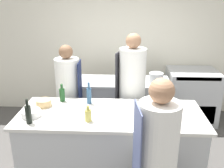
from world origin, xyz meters
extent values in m
cube|color=silver|center=(0.00, 2.13, 1.40)|extent=(8.00, 0.06, 2.80)
cube|color=#B7BABC|center=(0.00, 0.00, 0.45)|extent=(2.17, 0.86, 0.89)
cube|color=silver|center=(0.00, 0.00, 0.91)|extent=(2.26, 0.90, 0.04)
cube|color=#B7BABC|center=(0.09, 1.23, 0.45)|extent=(1.61, 0.62, 0.89)
cube|color=#B7BABC|center=(0.09, 1.23, 0.91)|extent=(1.68, 0.65, 0.04)
cube|color=#B7BABC|center=(1.43, 1.71, 0.49)|extent=(0.89, 0.75, 0.99)
cube|color=black|center=(1.43, 1.34, 0.27)|extent=(0.72, 0.01, 0.35)
cube|color=black|center=(1.43, 1.34, 0.95)|extent=(0.76, 0.01, 0.06)
cylinder|color=white|center=(0.48, -0.74, 1.08)|extent=(0.38, 0.38, 0.65)
cube|color=#4C567F|center=(0.28, -0.76, 0.98)|extent=(0.06, 0.36, 0.77)
sphere|color=#9E7051|center=(0.48, -0.74, 1.52)|extent=(0.23, 0.23, 0.23)
cylinder|color=black|center=(-0.68, 0.72, 0.37)|extent=(0.30, 0.30, 0.75)
cylinder|color=silver|center=(-0.68, 0.72, 1.09)|extent=(0.36, 0.36, 0.68)
cube|color=#19234C|center=(-0.49, 0.73, 0.99)|extent=(0.03, 0.34, 0.79)
sphere|color=brown|center=(-0.68, 0.72, 1.53)|extent=(0.20, 0.20, 0.20)
cylinder|color=black|center=(0.28, 0.70, 0.41)|extent=(0.33, 0.33, 0.83)
cylinder|color=silver|center=(0.28, 0.70, 1.21)|extent=(0.38, 0.38, 0.76)
cube|color=#2D2D33|center=(0.09, 0.76, 1.10)|extent=(0.12, 0.35, 0.87)
sphere|color=#9E7051|center=(0.28, 0.70, 1.70)|extent=(0.21, 0.21, 0.21)
cylinder|color=#B2A84C|center=(-0.24, -0.22, 1.00)|extent=(0.08, 0.08, 0.14)
cylinder|color=#B2A84C|center=(-0.24, -0.22, 1.10)|extent=(0.04, 0.04, 0.05)
cylinder|color=#19471E|center=(-0.67, 0.33, 1.02)|extent=(0.07, 0.07, 0.18)
cylinder|color=#19471E|center=(-0.67, 0.33, 1.14)|extent=(0.03, 0.03, 0.07)
cylinder|color=#2D5175|center=(-0.30, 0.28, 1.04)|extent=(0.06, 0.06, 0.21)
cylinder|color=#2D5175|center=(-0.30, 0.28, 1.18)|extent=(0.03, 0.03, 0.08)
cylinder|color=black|center=(-0.90, -0.30, 1.04)|extent=(0.07, 0.07, 0.21)
cylinder|color=black|center=(-0.90, -0.30, 1.18)|extent=(0.03, 0.03, 0.08)
cylinder|color=tan|center=(-0.87, 0.16, 0.98)|extent=(0.20, 0.20, 0.09)
cylinder|color=white|center=(-0.94, -0.13, 0.97)|extent=(0.23, 0.23, 0.08)
cylinder|color=#B7BABC|center=(0.68, 1.17, 1.01)|extent=(0.23, 0.23, 0.16)
camera|label=1|loc=(0.15, -2.74, 2.28)|focal=40.00mm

